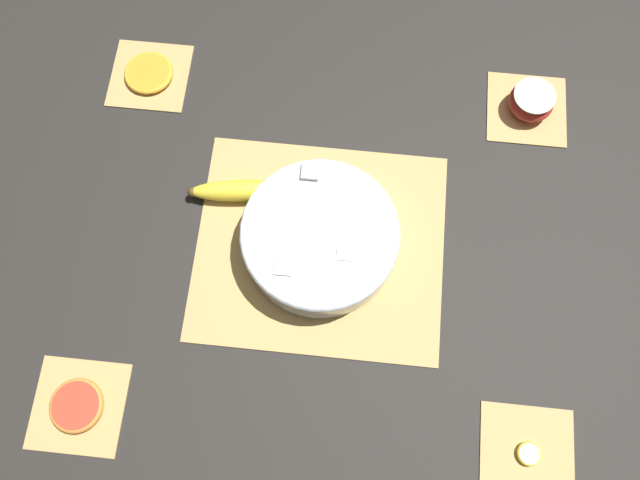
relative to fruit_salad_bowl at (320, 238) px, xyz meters
The scene contains 12 objects.
ground_plane 0.05m from the fruit_salad_bowl, ahead, with size 6.00×6.00×0.00m, color black.
bamboo_mat_center 0.05m from the fruit_salad_bowl, ahead, with size 0.42×0.38×0.01m.
coaster_mat_near_left 0.47m from the fruit_salad_bowl, 139.34° to the right, with size 0.15×0.15×0.01m.
coaster_mat_near_right 0.47m from the fruit_salad_bowl, 40.61° to the right, with size 0.15×0.15×0.01m.
coaster_mat_far_left 0.47m from the fruit_salad_bowl, 139.35° to the left, with size 0.15×0.15×0.01m.
coaster_mat_far_right 0.47m from the fruit_salad_bowl, 40.60° to the left, with size 0.15×0.15×0.01m.
fruit_salad_bowl is the anchor object (origin of this frame).
whole_banana 0.17m from the fruit_salad_bowl, 151.52° to the left, with size 0.19×0.06×0.04m.
apple_half 0.47m from the fruit_salad_bowl, 40.60° to the left, with size 0.08×0.08×0.04m.
orange_slice_whole 0.47m from the fruit_salad_bowl, 139.35° to the left, with size 0.09×0.09×0.01m.
banana_coin_single 0.47m from the fruit_salad_bowl, 40.61° to the right, with size 0.04×0.04×0.01m.
grapefruit_slice 0.47m from the fruit_salad_bowl, 139.34° to the right, with size 0.09×0.09×0.01m.
Camera 1 is at (0.03, -0.32, 1.03)m, focal length 35.00 mm.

